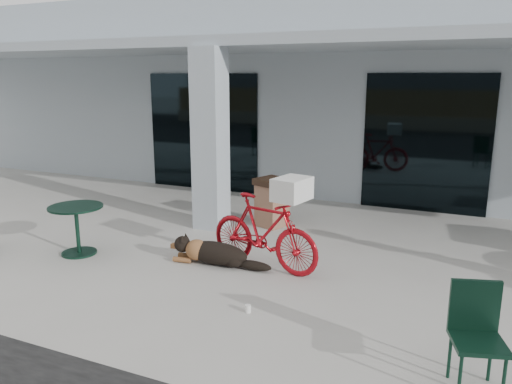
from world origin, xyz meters
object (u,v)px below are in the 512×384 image
at_px(cafe_table_near, 77,230).
at_px(trash_receptacle, 272,202).
at_px(dog, 216,252).
at_px(cafe_chair_far_a, 478,341).
at_px(bicycle, 264,232).

height_order(cafe_table_near, trash_receptacle, trash_receptacle).
height_order(dog, cafe_chair_far_a, cafe_chair_far_a).
height_order(dog, trash_receptacle, trash_receptacle).
relative_size(bicycle, cafe_table_near, 2.18).
height_order(bicycle, cafe_chair_far_a, bicycle).
xyz_separation_m(bicycle, dog, (-0.68, -0.16, -0.33)).
bearing_deg(cafe_chair_far_a, bicycle, 129.43).
height_order(bicycle, cafe_table_near, bicycle).
bearing_deg(cafe_chair_far_a, cafe_table_near, 150.83).
distance_m(bicycle, cafe_chair_far_a, 3.33).
bearing_deg(trash_receptacle, cafe_table_near, -129.72).
bearing_deg(cafe_table_near, bicycle, 12.54).
bearing_deg(trash_receptacle, bicycle, -71.01).
distance_m(dog, cafe_chair_far_a, 3.85).
relative_size(dog, cafe_chair_far_a, 1.22).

